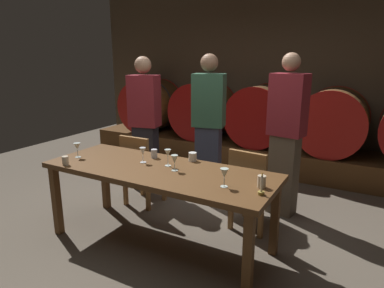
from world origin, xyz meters
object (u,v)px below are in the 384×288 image
at_px(chair_right, 251,186).
at_px(guest_left, 145,123).
at_px(wine_barrel_center, 261,115).
at_px(wine_glass_far_left, 77,147).
at_px(guest_right, 286,135).
at_px(wine_glass_center, 168,154).
at_px(wine_barrel_left, 203,110).
at_px(guest_center, 209,127).
at_px(cup_center_right, 193,157).
at_px(wine_glass_right, 175,160).
at_px(wine_barrel_far_left, 151,106).
at_px(chair_left, 141,167).
at_px(cup_far_left, 65,161).
at_px(wine_barrel_right, 333,121).
at_px(wine_glass_left, 143,152).
at_px(wine_glass_far_right, 224,174).
at_px(cup_far_right, 262,181).
at_px(dining_table, 159,176).
at_px(cup_center_left, 154,154).
at_px(candle_center, 261,189).

height_order(chair_right, guest_left, guest_left).
distance_m(wine_barrel_center, wine_glass_far_left, 3.05).
relative_size(guest_right, wine_glass_center, 11.21).
relative_size(wine_barrel_left, guest_center, 0.53).
relative_size(chair_right, guest_right, 0.48).
bearing_deg(wine_glass_far_left, cup_center_right, 23.26).
distance_m(wine_barrel_center, guest_right, 1.71).
bearing_deg(wine_glass_far_left, wine_glass_right, 6.93).
bearing_deg(cup_center_right, wine_barrel_far_left, 132.89).
relative_size(chair_left, guest_right, 0.48).
xyz_separation_m(chair_right, cup_far_left, (-1.50, -1.03, 0.33)).
xyz_separation_m(chair_left, guest_center, (0.61, 0.59, 0.45)).
bearing_deg(guest_center, wine_barrel_left, -73.03).
height_order(wine_barrel_left, wine_barrel_right, same).
xyz_separation_m(guest_right, wine_glass_left, (-1.09, -1.17, -0.06)).
bearing_deg(guest_center, wine_glass_center, 83.91).
height_order(wine_barrel_right, wine_glass_right, wine_barrel_right).
bearing_deg(wine_glass_far_right, wine_glass_center, 161.65).
xyz_separation_m(wine_barrel_far_left, guest_right, (2.93, -1.52, 0.08)).
xyz_separation_m(wine_barrel_far_left, cup_far_right, (3.06, -2.75, -0.03)).
distance_m(chair_right, guest_left, 1.74).
bearing_deg(dining_table, cup_center_left, 131.97).
height_order(wine_barrel_center, wine_barrel_right, same).
distance_m(wine_glass_center, cup_center_left, 0.31).
height_order(chair_left, wine_glass_far_left, wine_glass_far_left).
bearing_deg(wine_glass_right, guest_left, 136.52).
xyz_separation_m(guest_right, cup_far_left, (-1.69, -1.60, -0.12)).
height_order(wine_barrel_center, wine_glass_left, wine_barrel_center).
xyz_separation_m(guest_left, cup_center_right, (1.12, -0.73, -0.10)).
height_order(wine_glass_center, wine_glass_far_right, wine_glass_center).
xyz_separation_m(chair_right, guest_right, (0.19, 0.57, 0.45)).
relative_size(wine_glass_center, cup_center_right, 1.89).
distance_m(chair_right, wine_glass_center, 0.94).
bearing_deg(guest_center, wine_barrel_far_left, -50.35).
relative_size(guest_center, wine_glass_far_left, 11.91).
relative_size(dining_table, cup_far_left, 25.40).
height_order(chair_left, guest_center, guest_center).
height_order(wine_barrel_far_left, wine_glass_center, wine_barrel_far_left).
relative_size(guest_left, guest_right, 0.98).
bearing_deg(wine_glass_far_left, candle_center, -0.54).
bearing_deg(cup_far_left, wine_glass_right, 20.36).
xyz_separation_m(wine_barrel_right, cup_center_right, (-0.99, -2.41, -0.04)).
bearing_deg(dining_table, chair_right, 45.10).
xyz_separation_m(wine_barrel_right, guest_center, (-1.24, -1.55, 0.08)).
height_order(wine_barrel_center, guest_left, guest_left).
relative_size(chair_left, cup_center_right, 10.24).
height_order(wine_barrel_left, cup_far_right, wine_barrel_left).
distance_m(wine_barrel_right, guest_left, 2.71).
height_order(wine_glass_far_left, wine_glass_far_right, wine_glass_far_right).
xyz_separation_m(wine_barrel_far_left, chair_left, (1.37, -2.15, -0.37)).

